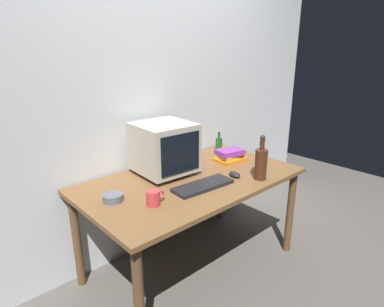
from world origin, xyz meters
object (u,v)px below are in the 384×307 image
cd_spindle (113,198)px  crt_monitor (164,148)px  book_stack (230,156)px  keyboard (203,186)px  computer_mouse (235,174)px  bottle_short (219,143)px  bottle_tall (261,163)px  mug (154,198)px

cd_spindle → crt_monitor: bearing=16.1°
crt_monitor → book_stack: (0.55, -0.14, -0.15)m
crt_monitor → keyboard: (0.03, -0.36, -0.18)m
crt_monitor → computer_mouse: (0.32, -0.38, -0.17)m
keyboard → bottle_short: bottle_short is taller
keyboard → book_stack: size_ratio=1.70×
bottle_short → book_stack: (-0.14, -0.26, -0.02)m
bottle_tall → mug: bottle_tall is taller
crt_monitor → book_stack: 0.58m
bottle_short → mug: size_ratio=1.42×
crt_monitor → mug: bearing=-135.2°
crt_monitor → book_stack: bearing=-14.3°
keyboard → bottle_short: size_ratio=2.47×
crt_monitor → keyboard: 0.41m
bottle_short → cd_spindle: bottle_short is taller
keyboard → crt_monitor: bearing=99.2°
bottle_tall → cd_spindle: bottle_tall is taller
bottle_short → book_stack: size_ratio=0.69×
bottle_short → book_stack: 0.29m
crt_monitor → bottle_tall: size_ratio=1.28×
crt_monitor → computer_mouse: bearing=-49.9°
computer_mouse → book_stack: 0.33m
keyboard → bottle_short: 0.82m
crt_monitor → bottle_short: 0.71m
keyboard → computer_mouse: 0.29m
keyboard → cd_spindle: cd_spindle is taller
mug → cd_spindle: bearing=125.9°
crt_monitor → book_stack: size_ratio=1.64×
keyboard → computer_mouse: computer_mouse is taller
computer_mouse → mug: (-0.67, 0.03, 0.03)m
computer_mouse → bottle_short: (0.37, 0.50, 0.04)m
keyboard → book_stack: (0.51, 0.22, 0.03)m
crt_monitor → cd_spindle: (-0.50, -0.14, -0.17)m
crt_monitor → bottle_tall: bearing=-51.2°
bottle_short → mug: bottle_short is taller
cd_spindle → bottle_tall: bearing=-22.5°
keyboard → book_stack: bearing=27.4°
keyboard → computer_mouse: size_ratio=4.20×
computer_mouse → bottle_tall: (0.10, -0.14, 0.10)m
crt_monitor → bottle_short: crt_monitor is taller
crt_monitor → keyboard: size_ratio=0.96×
computer_mouse → cd_spindle: cd_spindle is taller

